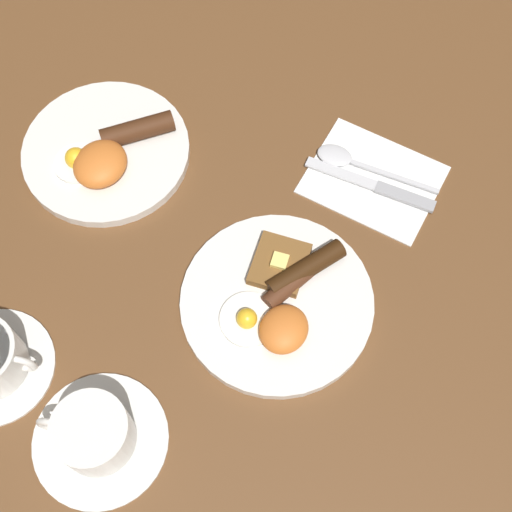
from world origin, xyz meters
TOP-DOWN VIEW (x-y plane):
  - ground_plane at (0.00, 0.00)m, footprint 3.00×3.00m
  - breakfast_plate_near at (0.00, -0.00)m, footprint 0.24×0.24m
  - breakfast_plate_far at (0.07, 0.31)m, footprint 0.23×0.23m
  - teacup_near at (-0.25, 0.09)m, footprint 0.16×0.16m
  - napkin at (0.23, -0.02)m, footprint 0.14×0.18m
  - knife at (0.22, -0.03)m, footprint 0.04×0.18m
  - spoon at (0.23, 0.02)m, footprint 0.04×0.18m

SIDE VIEW (x-z plane):
  - ground_plane at x=0.00m, z-range 0.00..0.00m
  - napkin at x=0.23m, z-range 0.00..0.01m
  - knife at x=0.22m, z-range 0.00..0.01m
  - spoon at x=0.23m, z-range 0.00..0.01m
  - breakfast_plate_near at x=0.00m, z-range -0.01..0.03m
  - breakfast_plate_far at x=0.07m, z-range -0.01..0.04m
  - teacup_near at x=-0.25m, z-range -0.01..0.07m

